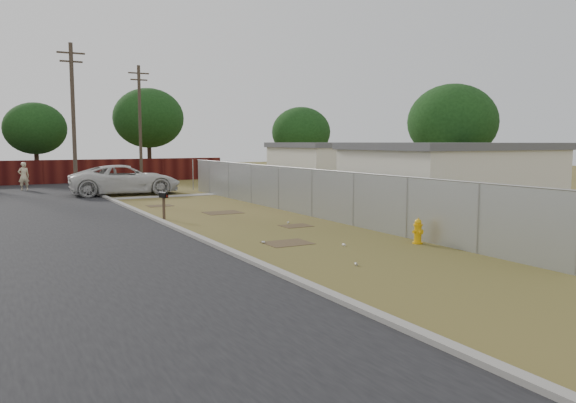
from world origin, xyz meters
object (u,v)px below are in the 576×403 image
fire_hydrant (418,232)px  mailbox (164,197)px  pickup_truck (125,180)px  pedestrian (24,176)px

fire_hydrant → mailbox: (-5.30, 9.20, 0.52)m
pickup_truck → pedestrian: pedestrian is taller
fire_hydrant → pedestrian: (-9.35, 26.74, 0.55)m
pickup_truck → pedestrian: size_ratio=3.46×
mailbox → pickup_truck: (1.09, 11.68, -0.00)m
pickup_truck → pedestrian: 7.80m
fire_hydrant → pedestrian: size_ratio=0.43×
mailbox → pedestrian: pedestrian is taller
pickup_truck → fire_hydrant: bearing=-164.2°
fire_hydrant → mailbox: size_ratio=0.71×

